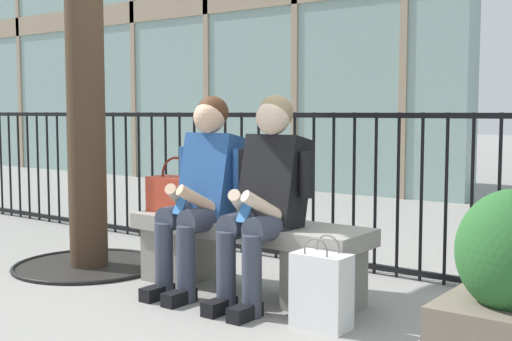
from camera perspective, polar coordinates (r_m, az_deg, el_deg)
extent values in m
plane|color=gray|center=(4.21, -0.83, -10.32)|extent=(60.00, 60.00, 0.00)
cube|color=gray|center=(4.12, -0.84, -4.95)|extent=(1.60, 0.44, 0.10)
cube|color=gray|center=(4.52, -6.50, -6.99)|extent=(0.36, 0.37, 0.35)
cube|color=gray|center=(3.86, 5.84, -9.09)|extent=(0.36, 0.37, 0.35)
cylinder|color=#383D4C|center=(4.19, -5.96, -3.85)|extent=(0.15, 0.40, 0.15)
cylinder|color=#383D4C|center=(4.09, -7.85, -7.58)|extent=(0.11, 0.11, 0.45)
cube|color=black|center=(4.09, -8.42, -10.24)|extent=(0.09, 0.22, 0.08)
cylinder|color=#383D4C|center=(4.07, -4.09, -4.10)|extent=(0.15, 0.40, 0.15)
cylinder|color=#383D4C|center=(3.97, -5.99, -7.95)|extent=(0.11, 0.11, 0.45)
cube|color=black|center=(3.97, -6.56, -10.70)|extent=(0.09, 0.22, 0.08)
cube|color=#234C8C|center=(4.20, -3.79, -0.50)|extent=(0.36, 0.30, 0.55)
cylinder|color=#234C8C|center=(4.34, -6.00, 0.32)|extent=(0.08, 0.08, 0.26)
cylinder|color=#DBAD89|center=(4.10, -6.63, -2.34)|extent=(0.16, 0.28, 0.20)
cylinder|color=#234C8C|center=(4.06, -1.44, 0.02)|extent=(0.08, 0.08, 0.26)
cylinder|color=#DBAD89|center=(4.00, -4.97, -2.52)|extent=(0.16, 0.28, 0.20)
cube|color=#2D6BB7|center=(4.01, -6.39, -2.80)|extent=(0.07, 0.10, 0.13)
sphere|color=#DBAD89|center=(4.16, -4.00, 4.55)|extent=(0.20, 0.20, 0.20)
sphere|color=#472816|center=(4.19, -3.73, 4.96)|extent=(0.20, 0.20, 0.20)
cylinder|color=#383D4C|center=(3.88, -0.69, -4.53)|extent=(0.15, 0.40, 0.15)
cylinder|color=#383D4C|center=(3.77, -2.56, -8.61)|extent=(0.11, 0.11, 0.45)
cube|color=black|center=(3.78, -3.14, -11.50)|extent=(0.09, 0.22, 0.08)
cylinder|color=#383D4C|center=(3.77, 1.48, -4.80)|extent=(0.15, 0.40, 0.15)
cylinder|color=#383D4C|center=(3.66, -0.36, -9.01)|extent=(0.11, 0.11, 0.45)
cube|color=black|center=(3.67, -0.94, -12.00)|extent=(0.09, 0.22, 0.08)
cube|color=black|center=(3.90, 1.61, -0.91)|extent=(0.36, 0.30, 0.55)
cylinder|color=black|center=(4.03, -0.95, -0.01)|extent=(0.08, 0.08, 0.26)
cylinder|color=beige|center=(3.79, -1.31, -2.92)|extent=(0.16, 0.28, 0.20)
cylinder|color=black|center=(3.78, 4.33, -0.36)|extent=(0.08, 0.08, 0.26)
cylinder|color=beige|center=(3.69, 0.64, -3.12)|extent=(0.16, 0.28, 0.20)
cube|color=#2D6BB7|center=(3.70, -0.91, -3.43)|extent=(0.07, 0.10, 0.13)
sphere|color=beige|center=(3.87, 1.45, 4.52)|extent=(0.20, 0.20, 0.20)
sphere|color=#997F59|center=(3.89, 1.71, 4.97)|extent=(0.20, 0.20, 0.20)
cube|color=#B23823|center=(4.46, -6.82, -2.05)|extent=(0.38, 0.20, 0.23)
torus|color=maroon|center=(4.45, -6.84, -0.49)|extent=(0.26, 0.02, 0.26)
cube|color=white|center=(3.51, 5.59, -10.18)|extent=(0.30, 0.17, 0.39)
torus|color=slate|center=(3.41, 5.11, -6.91)|extent=(0.14, 0.01, 0.14)
torus|color=slate|center=(3.51, 6.12, -6.58)|extent=(0.14, 0.01, 0.14)
cylinder|color=black|center=(7.76, -20.91, 0.55)|extent=(0.02, 0.02, 1.11)
cylinder|color=black|center=(7.62, -20.24, 0.50)|extent=(0.02, 0.02, 1.11)
cylinder|color=black|center=(7.48, -19.55, 0.44)|extent=(0.02, 0.02, 1.11)
cylinder|color=black|center=(7.34, -18.83, 0.38)|extent=(0.02, 0.02, 1.11)
cylinder|color=black|center=(7.21, -18.09, 0.32)|extent=(0.02, 0.02, 1.11)
cylinder|color=black|center=(7.07, -17.32, 0.26)|extent=(0.02, 0.02, 1.11)
cylinder|color=black|center=(6.94, -16.51, 0.19)|extent=(0.02, 0.02, 1.11)
cylinder|color=black|center=(6.80, -15.68, 0.12)|extent=(0.02, 0.02, 1.11)
cylinder|color=black|center=(6.67, -14.81, 0.05)|extent=(0.02, 0.02, 1.11)
cylinder|color=black|center=(6.54, -13.91, -0.03)|extent=(0.02, 0.02, 1.11)
cylinder|color=black|center=(6.42, -12.97, -0.11)|extent=(0.02, 0.02, 1.11)
cylinder|color=black|center=(6.29, -12.00, -0.19)|extent=(0.02, 0.02, 1.11)
cylinder|color=black|center=(6.17, -10.98, -0.27)|extent=(0.02, 0.02, 1.11)
cylinder|color=black|center=(6.05, -9.93, -0.36)|extent=(0.02, 0.02, 1.11)
cylinder|color=black|center=(5.93, -8.83, -0.45)|extent=(0.02, 0.02, 1.11)
cylinder|color=black|center=(5.81, -7.69, -0.55)|extent=(0.02, 0.02, 1.11)
cylinder|color=black|center=(5.69, -6.50, -0.64)|extent=(0.02, 0.02, 1.11)
cylinder|color=black|center=(5.58, -5.26, -0.75)|extent=(0.02, 0.02, 1.11)
cylinder|color=black|center=(5.47, -3.97, -0.85)|extent=(0.02, 0.02, 1.11)
cylinder|color=black|center=(5.37, -2.63, -0.96)|extent=(0.02, 0.02, 1.11)
cylinder|color=black|center=(5.26, -1.23, -1.08)|extent=(0.02, 0.02, 1.11)
cylinder|color=black|center=(5.16, 0.22, -1.19)|extent=(0.02, 0.02, 1.11)
cylinder|color=black|center=(5.06, 1.73, -1.31)|extent=(0.02, 0.02, 1.11)
cylinder|color=black|center=(4.97, 3.29, -1.44)|extent=(0.02, 0.02, 1.11)
cylinder|color=black|center=(4.88, 4.91, -1.57)|extent=(0.02, 0.02, 1.11)
cylinder|color=black|center=(4.80, 6.60, -1.70)|extent=(0.02, 0.02, 1.11)
cylinder|color=black|center=(4.72, 8.34, -1.83)|extent=(0.02, 0.02, 1.11)
cylinder|color=black|center=(4.64, 10.14, -1.97)|extent=(0.02, 0.02, 1.11)
cylinder|color=black|center=(4.57, 12.00, -2.11)|extent=(0.02, 0.02, 1.11)
cylinder|color=black|center=(4.50, 13.92, -2.25)|extent=(0.02, 0.02, 1.11)
cylinder|color=black|center=(4.44, 15.89, -2.40)|extent=(0.02, 0.02, 1.11)
cylinder|color=black|center=(4.38, 17.92, -2.54)|extent=(0.02, 0.02, 1.11)
cylinder|color=black|center=(4.33, 19.99, -2.69)|extent=(0.02, 0.02, 1.11)
cube|color=black|center=(4.92, 5.70, -7.48)|extent=(9.80, 0.04, 0.04)
cube|color=black|center=(4.81, 5.80, 4.72)|extent=(9.80, 0.04, 0.04)
cylinder|color=black|center=(5.01, -14.01, -7.89)|extent=(1.05, 1.05, 0.01)
torus|color=black|center=(5.01, -14.02, -7.83)|extent=(1.08, 1.08, 0.03)
cylinder|color=#423021|center=(4.93, -14.44, 11.70)|extent=(0.27, 0.27, 3.40)
cube|color=gray|center=(11.81, -10.50, 13.14)|extent=(11.56, 0.04, 0.36)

